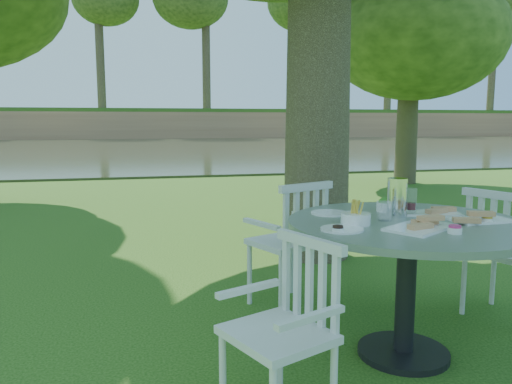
% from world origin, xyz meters
% --- Properties ---
extents(ground, '(140.00, 140.00, 0.00)m').
position_xyz_m(ground, '(0.00, 0.00, 0.00)').
color(ground, '#1D440E').
rests_on(ground, ground).
extents(table, '(1.45, 1.45, 0.86)m').
position_xyz_m(table, '(0.60, -1.28, 0.70)').
color(table, black).
rests_on(table, ground).
extents(chair_ne, '(0.59, 0.61, 0.97)m').
position_xyz_m(chair_ne, '(1.54, -0.93, 0.57)').
color(chair_ne, silver).
rests_on(chair_ne, ground).
extents(chair_nw, '(0.65, 0.63, 1.00)m').
position_xyz_m(chair_nw, '(0.18, -0.36, 0.59)').
color(chair_nw, silver).
rests_on(chair_nw, ground).
extents(chair_sw, '(0.57, 0.58, 0.90)m').
position_xyz_m(chair_sw, '(-0.29, -1.77, 0.53)').
color(chair_sw, silver).
rests_on(chair_sw, ground).
extents(tableware, '(1.21, 0.88, 0.24)m').
position_xyz_m(tableware, '(0.56, -1.20, 0.91)').
color(tableware, white).
rests_on(tableware, table).
extents(river, '(100.00, 28.00, 0.12)m').
position_xyz_m(river, '(0.00, 23.00, 0.00)').
color(river, '#2A311D').
rests_on(river, ground).
extents(far_bank, '(100.00, 18.00, 15.20)m').
position_xyz_m(far_bank, '(0.28, 41.12, 7.25)').
color(far_bank, '#A56F4D').
rests_on(far_bank, ground).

